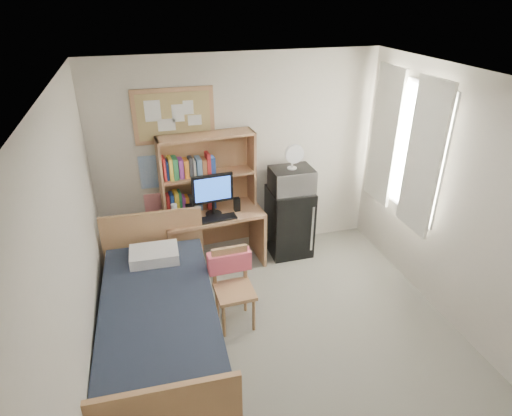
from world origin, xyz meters
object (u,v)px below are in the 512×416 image
object	(u,v)px
bulletin_board	(174,116)
desk_fan	(292,157)
speaker_right	(237,204)
desk	(214,238)
desk_chair	(235,291)
monitor	(213,195)
bed	(161,328)
microwave	(291,180)
mini_fridge	(289,221)
speaker_left	(189,212)

from	to	relation	value
bulletin_board	desk_fan	distance (m)	1.51
bulletin_board	speaker_right	xyz separation A→B (m)	(0.64, -0.35, -1.07)
desk	desk_chair	distance (m)	1.17
bulletin_board	monitor	distance (m)	1.02
desk_fan	bulletin_board	bearing A→B (deg)	168.10
desk	desk_chair	xyz separation A→B (m)	(-0.00, -1.17, 0.05)
desk_chair	bed	xyz separation A→B (m)	(-0.79, -0.20, -0.13)
microwave	desk_fan	xyz separation A→B (m)	(0.00, 0.00, 0.30)
monitor	speaker_right	world-z (taller)	monitor
desk_chair	bed	world-z (taller)	desk_chair
monitor	speaker_right	xyz separation A→B (m)	(0.30, 0.02, -0.18)
mini_fridge	monitor	bearing A→B (deg)	-174.56
desk	bed	world-z (taller)	desk
desk	desk_fan	bearing A→B (deg)	-3.12
bulletin_board	desk_fan	bearing A→B (deg)	-12.08
mini_fridge	microwave	world-z (taller)	microwave
bed	speaker_left	xyz separation A→B (m)	(0.50, 1.29, 0.55)
speaker_left	desk_fan	distance (m)	1.43
desk_chair	microwave	world-z (taller)	microwave
desk_fan	mini_fridge	bearing A→B (deg)	90.00
speaker_left	speaker_right	size ratio (longest dim) A/B	1.06
desk	monitor	xyz separation A→B (m)	(0.00, -0.06, 0.65)
bulletin_board	mini_fridge	world-z (taller)	bulletin_board
bed	microwave	xyz separation A→B (m)	(1.82, 1.38, 0.77)
desk	desk_fan	size ratio (longest dim) A/B	4.14
speaker_right	desk_fan	world-z (taller)	desk_fan
monitor	desk_fan	distance (m)	1.09
bed	desk	bearing A→B (deg)	62.18
speaker_left	desk	bearing A→B (deg)	11.31
speaker_right	desk_fan	distance (m)	0.90
desk	monitor	distance (m)	0.65
bulletin_board	microwave	world-z (taller)	bulletin_board
speaker_left	desk_fan	world-z (taller)	desk_fan
desk	speaker_left	world-z (taller)	speaker_left
mini_fridge	speaker_right	bearing A→B (deg)	-174.02
desk_chair	bed	size ratio (longest dim) A/B	0.39
bulletin_board	bed	bearing A→B (deg)	-105.00
desk	speaker_right	xyz separation A→B (m)	(0.30, -0.04, 0.47)
bulletin_board	speaker_right	world-z (taller)	bulletin_board
desk	speaker_right	bearing A→B (deg)	-11.31
desk_chair	monitor	size ratio (longest dim) A/B	1.63
bed	speaker_right	xyz separation A→B (m)	(1.09, 1.33, 0.55)
speaker_right	mini_fridge	bearing A→B (deg)	1.85
desk	microwave	size ratio (longest dim) A/B	2.32
mini_fridge	desk_fan	distance (m)	0.91
bulletin_board	monitor	bearing A→B (deg)	-46.88
microwave	desk	bearing A→B (deg)	-178.99
monitor	desk_chair	bearing A→B (deg)	-94.38
speaker_right	microwave	size ratio (longest dim) A/B	0.33
monitor	microwave	size ratio (longest dim) A/B	1.01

